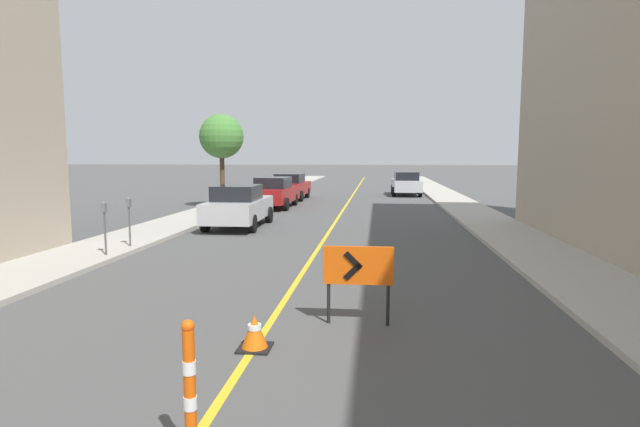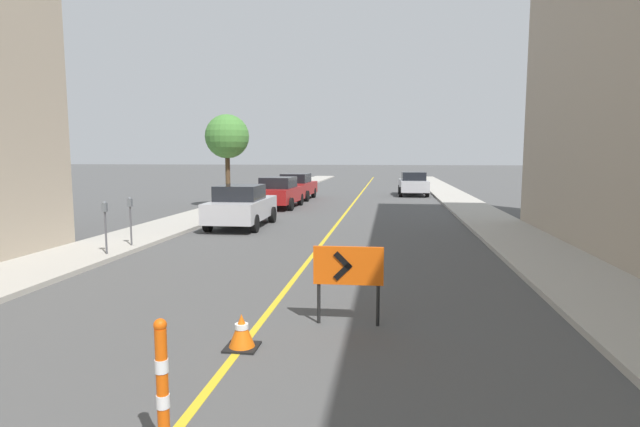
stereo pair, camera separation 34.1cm
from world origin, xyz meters
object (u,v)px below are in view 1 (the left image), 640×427
(arrow_barricade_primary, at_px, (358,269))
(parked_car_curb_mid, at_px, (274,192))
(delineator_post_rear, at_px, (190,402))
(parking_meter_far_curb, at_px, (104,218))
(traffic_cone_fourth, at_px, (255,332))
(parking_meter_near_curb, at_px, (129,212))
(parked_car_curb_far, at_px, (290,186))
(parked_car_opposite_side, at_px, (406,183))
(street_tree_left_near, at_px, (221,137))
(parked_car_curb_near, at_px, (239,206))

(arrow_barricade_primary, distance_m, parked_car_curb_mid, 18.11)
(delineator_post_rear, height_order, parking_meter_far_curb, parking_meter_far_curb)
(traffic_cone_fourth, xyz_separation_m, arrow_barricade_primary, (1.39, 1.20, 0.66))
(arrow_barricade_primary, distance_m, parking_meter_far_curb, 7.93)
(arrow_barricade_primary, distance_m, parking_meter_near_curb, 8.68)
(parked_car_curb_far, height_order, parking_meter_far_curb, parked_car_curb_far)
(parked_car_curb_far, xyz_separation_m, parked_car_opposite_side, (7.25, 4.14, 0.00))
(arrow_barricade_primary, xyz_separation_m, street_tree_left_near, (-7.62, 17.03, 2.72))
(parked_car_opposite_side, bearing_deg, arrow_barricade_primary, -96.26)
(parked_car_opposite_side, bearing_deg, street_tree_left_near, -137.50)
(parking_meter_far_curb, bearing_deg, delineator_post_rear, -56.20)
(parked_car_opposite_side, bearing_deg, parking_meter_near_curb, -114.47)
(parked_car_curb_far, distance_m, parked_car_opposite_side, 8.34)
(street_tree_left_near, bearing_deg, delineator_post_rear, -73.11)
(parked_car_curb_mid, distance_m, street_tree_left_near, 3.86)
(delineator_post_rear, xyz_separation_m, parking_meter_near_curb, (-5.40, 9.35, 0.53))
(parked_car_curb_far, bearing_deg, delineator_post_rear, -79.40)
(parked_car_curb_mid, xyz_separation_m, parked_car_curb_far, (-0.03, 4.97, 0.00))
(traffic_cone_fourth, relative_size, arrow_barricade_primary, 0.39)
(parked_car_opposite_side, bearing_deg, parking_meter_far_curb, -113.28)
(traffic_cone_fourth, relative_size, parked_car_curb_near, 0.11)
(parked_car_curb_near, height_order, street_tree_left_near, street_tree_left_near)
(parking_meter_near_curb, relative_size, street_tree_left_near, 0.30)
(street_tree_left_near, bearing_deg, parked_car_opposite_side, 44.04)
(arrow_barricade_primary, xyz_separation_m, parked_car_curb_near, (-4.90, 10.40, -0.10))
(delineator_post_rear, height_order, parked_car_opposite_side, parked_car_opposite_side)
(parked_car_curb_near, xyz_separation_m, parked_car_opposite_side, (7.09, 16.12, 0.00))
(traffic_cone_fourth, bearing_deg, parking_meter_far_curb, 134.28)
(parking_meter_near_curb, xyz_separation_m, parking_meter_far_curb, (0.00, -1.28, -0.00))
(arrow_barricade_primary, xyz_separation_m, parked_car_curb_far, (-5.05, 22.38, -0.10))
(parking_meter_near_curb, bearing_deg, parked_car_curb_near, 69.85)
(parked_car_curb_far, xyz_separation_m, street_tree_left_near, (-2.57, -5.35, 2.83))
(parked_car_curb_far, relative_size, parking_meter_far_curb, 3.14)
(street_tree_left_near, bearing_deg, traffic_cone_fourth, -71.11)
(parking_meter_near_curb, bearing_deg, delineator_post_rear, -59.97)
(delineator_post_rear, height_order, parking_meter_near_curb, parking_meter_near_curb)
(parked_car_curb_far, distance_m, street_tree_left_near, 6.57)
(arrow_barricade_primary, distance_m, street_tree_left_near, 18.85)
(parked_car_opposite_side, relative_size, street_tree_left_near, 0.93)
(parked_car_curb_mid, bearing_deg, delineator_post_rear, -77.54)
(traffic_cone_fourth, height_order, parked_car_curb_far, parked_car_curb_far)
(parking_meter_far_curb, height_order, street_tree_left_near, street_tree_left_near)
(parked_car_curb_far, relative_size, parked_car_opposite_side, 1.01)
(arrow_barricade_primary, relative_size, parking_meter_far_curb, 0.91)
(parking_meter_near_curb, distance_m, street_tree_left_near, 11.82)
(parked_car_curb_near, relative_size, street_tree_left_near, 0.93)
(street_tree_left_near, bearing_deg, parked_car_curb_near, -67.70)
(traffic_cone_fourth, height_order, parking_meter_near_curb, parking_meter_near_curb)
(traffic_cone_fourth, relative_size, parked_car_opposite_side, 0.11)
(traffic_cone_fourth, xyz_separation_m, parked_car_opposite_side, (3.58, 27.71, 0.56))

